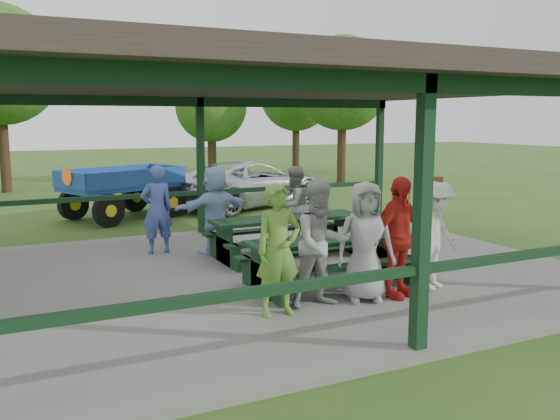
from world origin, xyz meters
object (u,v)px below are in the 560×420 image
contestant_green (278,250)px  contestant_grey_left (321,244)px  contestant_grey_mid (365,242)px  spectator_blue (157,209)px  picnic_table_far (287,231)px  spectator_lblue (215,210)px  farm_trailer (123,192)px  picnic_table_near (330,255)px  contestant_red (398,237)px  contestant_white_fedora (435,234)px  pickup_truck (250,184)px  spectator_grey (294,206)px

contestant_green → contestant_grey_left: bearing=6.7°
contestant_grey_mid → spectator_blue: 4.61m
picnic_table_far → spectator_blue: (-2.09, 1.34, 0.36)m
spectator_lblue → farm_trailer: bearing=-95.1°
picnic_table_near → contestant_grey_left: 1.10m
contestant_red → picnic_table_far: bearing=81.2°
contestant_red → contestant_grey_left: bearing=160.1°
picnic_table_far → contestant_grey_left: 2.98m
contestant_grey_left → spectator_blue: size_ratio=1.03×
contestant_grey_mid → spectator_blue: contestant_grey_mid is taller
picnic_table_far → farm_trailer: farm_trailer is taller
spectator_lblue → spectator_blue: size_ratio=0.99×
contestant_grey_mid → contestant_white_fedora: contestant_white_fedora is taller
contestant_grey_mid → farm_trailer: contestant_grey_mid is taller
contestant_grey_left → spectator_lblue: bearing=93.6°
pickup_truck → contestant_grey_left: bearing=140.7°
contestant_grey_left → spectator_grey: 3.98m
contestant_white_fedora → pickup_truck: bearing=68.7°
contestant_grey_mid → contestant_red: bearing=11.2°
picnic_table_near → contestant_red: size_ratio=1.52×
spectator_grey → farm_trailer: size_ratio=0.39×
contestant_white_fedora → spectator_blue: 5.21m
contestant_grey_mid → farm_trailer: bearing=117.7°
farm_trailer → spectator_grey: bearing=-90.0°
spectator_lblue → farm_trailer: 5.43m
contestant_grey_mid → spectator_lblue: bearing=121.2°
picnic_table_near → spectator_lblue: 3.01m
pickup_truck → farm_trailer: bearing=76.7°
contestant_grey_mid → pickup_truck: size_ratio=0.34×
farm_trailer → contestant_green: bearing=-112.5°
farm_trailer → picnic_table_near: bearing=-103.3°
contestant_red → spectator_lblue: (-1.39, 3.80, -0.03)m
picnic_table_far → contestant_white_fedora: contestant_white_fedora is taller
picnic_table_near → contestant_green: size_ratio=1.53×
contestant_red → contestant_white_fedora: 0.78m
contestant_grey_left → spectator_grey: bearing=68.6°
contestant_grey_mid → contestant_red: contestant_red is taller
contestant_white_fedora → pickup_truck: size_ratio=0.34×
contestant_red → pickup_truck: size_ratio=0.35×
contestant_grey_left → contestant_grey_mid: contestant_grey_left is taller
contestant_red → contestant_white_fedora: bearing=-5.2°
contestant_green → contestant_red: 1.88m
contestant_white_fedora → contestant_red: bearing=174.5°
contestant_grey_left → pickup_truck: contestant_grey_left is taller
picnic_table_near → picnic_table_far: (0.26, 2.00, 0.01)m
spectator_grey → farm_trailer: (-2.37, 5.38, -0.18)m
contestant_grey_mid → contestant_red: 0.52m
contestant_green → spectator_blue: size_ratio=1.02×
spectator_grey → contestant_green: bearing=39.1°
spectator_blue → farm_trailer: bearing=-95.4°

